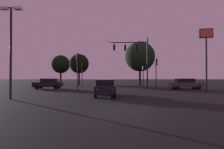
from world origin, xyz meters
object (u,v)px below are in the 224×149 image
traffic_light_corner_left (78,64)px  tree_left_far (79,64)px  car_crossing_left (186,84)px  traffic_light_far_side (156,68)px  traffic_signal_mast_arm (135,53)px  traffic_light_corner_right (82,70)px  tree_behind_sign (61,64)px  tree_center_horizon (140,57)px  car_nearside_lane (105,87)px  parking_lot_lamp_post (11,40)px  store_sign_illuminated (206,46)px  car_crossing_right (48,84)px  traffic_light_median (143,72)px

traffic_light_corner_left → tree_left_far: (-2.05, 13.05, 1.03)m
car_crossing_left → traffic_light_far_side: bearing=-168.6°
traffic_signal_mast_arm → traffic_light_corner_right: traffic_signal_mast_arm is taller
traffic_signal_mast_arm → tree_behind_sign: traffic_signal_mast_arm is taller
tree_center_horizon → traffic_light_corner_left: bearing=-130.7°
car_nearside_lane → tree_center_horizon: tree_center_horizon is taller
tree_left_far → traffic_light_far_side: bearing=-43.8°
traffic_light_corner_right → tree_behind_sign: size_ratio=0.56×
traffic_light_far_side → traffic_light_corner_left: bearing=-175.2°
car_crossing_left → tree_center_horizon: bearing=115.2°
car_nearside_lane → tree_center_horizon: (6.51, 18.86, 5.01)m
traffic_light_corner_right → tree_behind_sign: bearing=116.0°
traffic_light_far_side → car_crossing_left: bearing=11.4°
traffic_light_far_side → parking_lot_lamp_post: parking_lot_lamp_post is taller
store_sign_illuminated → car_crossing_right: bearing=161.3°
traffic_signal_mast_arm → car_crossing_right: traffic_signal_mast_arm is taller
store_sign_illuminated → tree_behind_sign: 35.99m
traffic_light_median → traffic_light_far_side: 7.34m
car_crossing_left → tree_left_far: 20.80m
car_crossing_left → car_crossing_right: same height
tree_left_far → tree_center_horizon: bearing=-5.1°
car_crossing_left → car_crossing_right: (-19.66, 0.49, -0.00)m
car_nearside_lane → car_crossing_right: (-8.38, 9.20, -0.00)m
store_sign_illuminated → tree_left_far: (-16.78, 17.29, -0.71)m
traffic_light_median → tree_behind_sign: (-18.89, 14.93, 2.37)m
traffic_light_corner_right → traffic_light_far_side: traffic_light_far_side is taller
car_crossing_left → traffic_signal_mast_arm: bearing=164.8°
car_crossing_right → tree_center_horizon: size_ratio=0.46×
traffic_light_median → car_nearside_lane: 16.57m
traffic_light_median → store_sign_illuminated: bearing=-70.3°
tree_behind_sign → store_sign_illuminated: bearing=-49.6°
car_crossing_right → parking_lot_lamp_post: (1.00, -11.50, 3.91)m
traffic_light_corner_left → traffic_light_corner_right: size_ratio=1.17×
traffic_light_corner_right → car_crossing_right: bearing=-137.4°
car_crossing_right → tree_left_far: 11.64m
car_crossing_left → tree_behind_sign: (-23.68, 21.36, 4.22)m
traffic_signal_mast_arm → traffic_light_corner_left: (-8.12, -3.67, -1.96)m
traffic_signal_mast_arm → tree_behind_sign: size_ratio=1.05×
traffic_light_median → car_crossing_left: 8.23m
traffic_signal_mast_arm → store_sign_illuminated: 10.32m
car_crossing_left → car_crossing_right: size_ratio=1.10×
car_crossing_left → car_crossing_right: bearing=178.6°
car_crossing_right → parking_lot_lamp_post: bearing=-85.0°
car_crossing_right → tree_left_far: size_ratio=0.63×
traffic_light_median → car_crossing_right: traffic_light_median is taller
traffic_light_corner_left → parking_lot_lamp_post: size_ratio=0.66×
traffic_signal_mast_arm → traffic_light_corner_left: traffic_signal_mast_arm is taller
car_crossing_left → parking_lot_lamp_post: (-18.66, -11.01, 3.90)m
traffic_light_corner_right → traffic_light_median: 10.83m
car_crossing_right → store_sign_illuminated: size_ratio=0.58×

